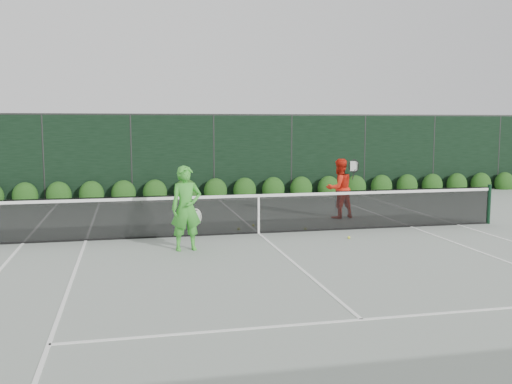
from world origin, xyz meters
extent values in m
plane|color=gray|center=(0.00, 0.00, 0.00)|extent=(80.00, 80.00, 0.00)
cylinder|color=black|center=(6.40, 0.00, 0.54)|extent=(0.10, 0.10, 1.07)
cube|color=black|center=(-4.20, 0.00, 0.51)|extent=(4.40, 0.01, 1.02)
cube|color=black|center=(0.00, 0.00, 0.48)|extent=(4.00, 0.01, 0.96)
cube|color=black|center=(4.20, 0.00, 0.51)|extent=(4.40, 0.01, 1.02)
cube|color=white|center=(0.00, 0.00, 0.94)|extent=(12.80, 0.03, 0.07)
cube|color=black|center=(0.00, 0.00, 0.02)|extent=(12.80, 0.02, 0.04)
cube|color=white|center=(0.00, 0.00, 0.46)|extent=(0.05, 0.03, 0.91)
imported|color=green|center=(-1.92, -1.46, 0.91)|extent=(0.71, 0.52, 1.82)
torus|color=beige|center=(-1.72, -1.36, 0.69)|extent=(0.30, 0.11, 0.30)
cylinder|color=black|center=(-1.72, -1.36, 0.45)|extent=(0.10, 0.03, 0.30)
imported|color=red|center=(2.77, 1.76, 0.85)|extent=(0.96, 0.82, 1.71)
torus|color=black|center=(3.12, 1.56, 1.51)|extent=(0.29, 0.12, 0.30)
cylinder|color=black|center=(3.12, 1.56, 1.27)|extent=(0.10, 0.03, 0.30)
cube|color=white|center=(-5.49, 0.00, 0.01)|extent=(0.06, 23.77, 0.01)
cube|color=white|center=(5.49, 0.00, 0.01)|extent=(0.06, 23.77, 0.01)
cube|color=white|center=(-4.12, 0.00, 0.01)|extent=(0.06, 23.77, 0.01)
cube|color=white|center=(4.12, 0.00, 0.01)|extent=(0.06, 23.77, 0.01)
cube|color=white|center=(0.00, 11.88, 0.01)|extent=(11.03, 0.06, 0.01)
cube|color=white|center=(0.00, 6.40, 0.01)|extent=(8.23, 0.06, 0.01)
cube|color=white|center=(0.00, -6.40, 0.01)|extent=(8.23, 0.06, 0.01)
cube|color=white|center=(0.00, 0.00, 0.01)|extent=(0.06, 12.80, 0.01)
cube|color=black|center=(0.00, 7.50, 1.50)|extent=(32.00, 0.06, 3.00)
cube|color=#262826|center=(0.00, 7.50, 3.03)|extent=(32.00, 0.06, 0.06)
cylinder|color=#262826|center=(-6.00, 7.50, 1.50)|extent=(0.08, 0.08, 3.00)
cylinder|color=#262826|center=(-3.00, 7.50, 1.50)|extent=(0.08, 0.08, 3.00)
cylinder|color=#262826|center=(0.00, 7.50, 1.50)|extent=(0.08, 0.08, 3.00)
cylinder|color=#262826|center=(3.00, 7.50, 1.50)|extent=(0.08, 0.08, 3.00)
cylinder|color=#262826|center=(6.00, 7.50, 1.50)|extent=(0.08, 0.08, 3.00)
cylinder|color=#262826|center=(9.00, 7.50, 1.50)|extent=(0.08, 0.08, 3.00)
cylinder|color=#262826|center=(12.00, 7.50, 1.50)|extent=(0.08, 0.08, 3.00)
ellipsoid|color=#163B10|center=(-6.60, 7.15, 0.23)|extent=(0.86, 0.65, 0.94)
ellipsoid|color=#163B10|center=(-5.50, 7.15, 0.23)|extent=(0.86, 0.65, 0.94)
ellipsoid|color=#163B10|center=(-4.40, 7.15, 0.23)|extent=(0.86, 0.65, 0.94)
ellipsoid|color=#163B10|center=(-3.30, 7.15, 0.23)|extent=(0.86, 0.65, 0.94)
ellipsoid|color=#163B10|center=(-2.20, 7.15, 0.23)|extent=(0.86, 0.65, 0.94)
ellipsoid|color=#163B10|center=(-1.10, 7.15, 0.23)|extent=(0.86, 0.65, 0.94)
ellipsoid|color=#163B10|center=(0.00, 7.15, 0.23)|extent=(0.86, 0.65, 0.94)
ellipsoid|color=#163B10|center=(1.10, 7.15, 0.23)|extent=(0.86, 0.65, 0.94)
ellipsoid|color=#163B10|center=(2.20, 7.15, 0.23)|extent=(0.86, 0.65, 0.94)
ellipsoid|color=#163B10|center=(3.30, 7.15, 0.23)|extent=(0.86, 0.65, 0.94)
ellipsoid|color=#163B10|center=(4.40, 7.15, 0.23)|extent=(0.86, 0.65, 0.94)
ellipsoid|color=#163B10|center=(5.50, 7.15, 0.23)|extent=(0.86, 0.65, 0.94)
ellipsoid|color=#163B10|center=(6.60, 7.15, 0.23)|extent=(0.86, 0.65, 0.94)
ellipsoid|color=#163B10|center=(7.70, 7.15, 0.23)|extent=(0.86, 0.65, 0.94)
ellipsoid|color=#163B10|center=(8.80, 7.15, 0.23)|extent=(0.86, 0.65, 0.94)
ellipsoid|color=#163B10|center=(9.90, 7.15, 0.23)|extent=(0.86, 0.65, 0.94)
ellipsoid|color=#163B10|center=(11.00, 7.15, 0.23)|extent=(0.86, 0.65, 0.94)
ellipsoid|color=#163B10|center=(12.10, 7.15, 0.23)|extent=(0.86, 0.65, 0.94)
sphere|color=yellow|center=(-0.40, 0.53, 0.03)|extent=(0.07, 0.07, 0.07)
sphere|color=yellow|center=(1.93, -1.11, 0.03)|extent=(0.07, 0.07, 0.07)
sphere|color=yellow|center=(0.08, 0.97, 0.03)|extent=(0.07, 0.07, 0.07)
sphere|color=yellow|center=(1.27, 0.18, 0.03)|extent=(0.07, 0.07, 0.07)
camera|label=1|loc=(-3.09, -13.52, 2.71)|focal=40.00mm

